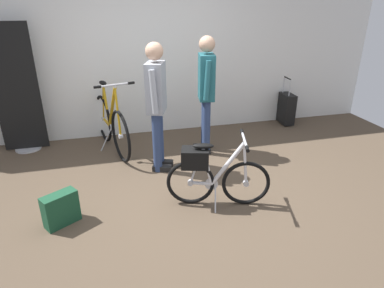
% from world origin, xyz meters
% --- Properties ---
extents(ground_plane, '(7.63, 7.63, 0.00)m').
position_xyz_m(ground_plane, '(0.00, 0.00, 0.00)').
color(ground_plane, brown).
extents(back_wall, '(7.63, 0.10, 2.87)m').
position_xyz_m(back_wall, '(0.00, 2.19, 1.43)').
color(back_wall, white).
rests_on(back_wall, ground_plane).
extents(floor_banner_stand, '(0.60, 0.36, 1.80)m').
position_xyz_m(floor_banner_stand, '(-1.97, 1.89, 0.81)').
color(floor_banner_stand, '#B7B7BC').
rests_on(floor_banner_stand, ground_plane).
extents(folding_bike_foreground, '(1.07, 0.53, 0.78)m').
position_xyz_m(folding_bike_foreground, '(0.22, -0.16, 0.38)').
color(folding_bike_foreground, black).
rests_on(folding_bike_foreground, ground_plane).
extents(display_bike_left, '(0.56, 1.50, 1.07)m').
position_xyz_m(display_bike_left, '(-0.74, 1.56, 0.40)').
color(display_bike_left, black).
rests_on(display_bike_left, ground_plane).
extents(visitor_near_wall, '(0.32, 0.53, 1.63)m').
position_xyz_m(visitor_near_wall, '(0.56, 1.16, 0.93)').
color(visitor_near_wall, navy).
rests_on(visitor_near_wall, ground_plane).
extents(visitor_browsing, '(0.35, 0.50, 1.61)m').
position_xyz_m(visitor_browsing, '(-0.18, 0.81, 0.92)').
color(visitor_browsing, navy).
rests_on(visitor_browsing, ground_plane).
extents(rolling_suitcase, '(0.20, 0.37, 0.83)m').
position_xyz_m(rolling_suitcase, '(2.27, 1.93, 0.28)').
color(rolling_suitcase, black).
rests_on(rolling_suitcase, ground_plane).
extents(backpack_on_floor, '(0.36, 0.30, 0.34)m').
position_xyz_m(backpack_on_floor, '(-1.31, -0.12, 0.17)').
color(backpack_on_floor, '#19472D').
rests_on(backpack_on_floor, ground_plane).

